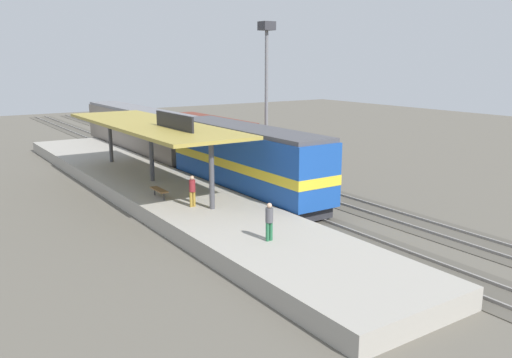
# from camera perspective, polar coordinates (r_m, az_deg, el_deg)

# --- Properties ---
(ground_plane) EXTENTS (120.00, 120.00, 0.00)m
(ground_plane) POSITION_cam_1_polar(r_m,az_deg,el_deg) (38.39, -1.95, -0.28)
(ground_plane) COLOR #5B564C
(track_near) EXTENTS (3.20, 110.00, 0.16)m
(track_near) POSITION_cam_1_polar(r_m,az_deg,el_deg) (37.39, -4.55, -0.61)
(track_near) COLOR #4E4941
(track_near) RESTS_ON ground
(track_far) EXTENTS (3.20, 110.00, 0.16)m
(track_far) POSITION_cam_1_polar(r_m,az_deg,el_deg) (39.78, 1.23, 0.24)
(track_far) COLOR #4E4941
(track_far) RESTS_ON ground
(platform) EXTENTS (6.00, 44.00, 0.90)m
(platform) POSITION_cam_1_polar(r_m,az_deg,el_deg) (35.35, -11.07, -0.90)
(platform) COLOR #9E998E
(platform) RESTS_ON ground
(station_canopy) EXTENTS (5.20, 18.00, 4.70)m
(station_canopy) POSITION_cam_1_polar(r_m,az_deg,el_deg) (34.54, -11.30, 5.67)
(station_canopy) COLOR #47474C
(station_canopy) RESTS_ON platform
(platform_bench) EXTENTS (0.44, 1.70, 0.50)m
(platform_bench) POSITION_cam_1_polar(r_m,az_deg,el_deg) (30.78, -10.43, -1.19)
(platform_bench) COLOR #333338
(platform_bench) RESTS_ON platform
(locomotive) EXTENTS (2.93, 14.43, 4.44)m
(locomotive) POSITION_cam_1_polar(r_m,az_deg,el_deg) (33.38, -1.09, 1.98)
(locomotive) COLOR #28282D
(locomotive) RESTS_ON track_near
(passenger_carriage_single) EXTENTS (2.90, 20.00, 4.24)m
(passenger_carriage_single) POSITION_cam_1_polar(r_m,az_deg,el_deg) (49.33, -12.53, 5.06)
(passenger_carriage_single) COLOR #28282D
(passenger_carriage_single) RESTS_ON track_near
(freight_car) EXTENTS (2.80, 12.00, 3.54)m
(freight_car) POSITION_cam_1_polar(r_m,az_deg,el_deg) (46.90, -5.05, 4.51)
(freight_car) COLOR #28282D
(freight_car) RESTS_ON track_far
(light_mast) EXTENTS (1.10, 1.10, 11.70)m
(light_mast) POSITION_cam_1_polar(r_m,az_deg,el_deg) (44.56, 1.15, 12.42)
(light_mast) COLOR slate
(light_mast) RESTS_ON ground
(person_waiting) EXTENTS (0.34, 0.34, 1.71)m
(person_waiting) POSITION_cam_1_polar(r_m,az_deg,el_deg) (28.48, -6.90, -1.13)
(person_waiting) COLOR olive
(person_waiting) RESTS_ON platform
(person_walking) EXTENTS (0.34, 0.34, 1.71)m
(person_walking) POSITION_cam_1_polar(r_m,az_deg,el_deg) (22.99, 1.44, -4.42)
(person_walking) COLOR #23603D
(person_walking) RESTS_ON platform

